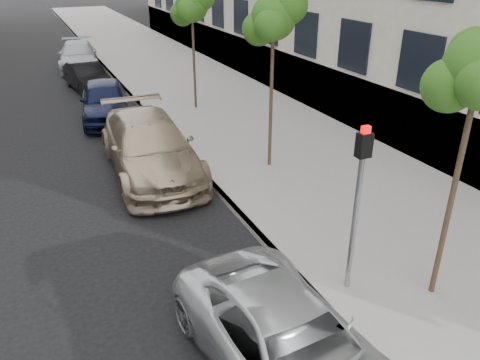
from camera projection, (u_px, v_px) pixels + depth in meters
sidewalk at (159, 63)px, 27.65m from camera, size 6.40×72.00×0.14m
curb at (105, 68)px, 26.47m from camera, size 0.15×72.00×0.14m
tree_mid at (274, 18)px, 12.30m from camera, size 1.59×1.39×5.00m
tree_far at (192, 6)px, 17.72m from camera, size 1.62×1.42×4.77m
signal_pole at (358, 192)px, 8.06m from camera, size 0.24×0.18×3.20m
minivan at (289, 346)px, 6.87m from camera, size 2.42×4.75×1.29m
suv at (150, 147)px, 13.54m from camera, size 2.60×5.82×1.66m
sedan_blue at (105, 100)px, 18.11m from camera, size 2.40×4.64×1.51m
sedan_black at (87, 77)px, 22.07m from camera, size 1.87×4.05×1.29m
sedan_rear at (78, 56)px, 26.36m from camera, size 2.66×5.22×1.45m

